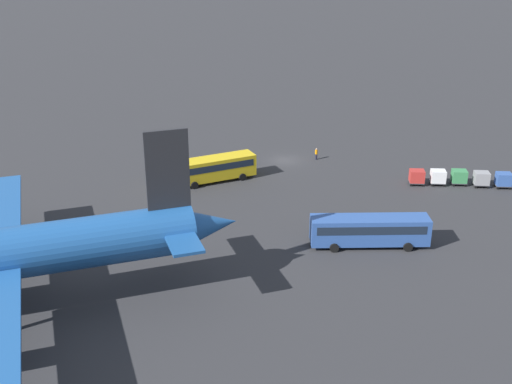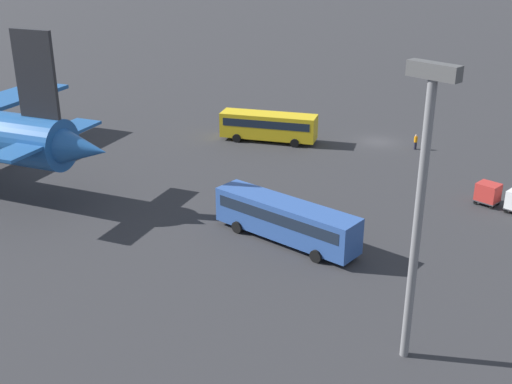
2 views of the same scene
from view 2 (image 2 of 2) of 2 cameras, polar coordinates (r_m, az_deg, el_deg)
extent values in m
plane|color=#2D2D30|center=(77.28, 10.81, 4.41)|extent=(600.00, 600.00, 0.00)
cone|color=#1E5193|center=(56.84, -15.67, 3.79)|extent=(7.20, 6.26, 4.17)
cube|color=#262628|center=(57.43, -19.02, 9.84)|extent=(3.77, 1.94, 7.41)
cube|color=#1E5193|center=(58.53, -18.04, 4.53)|extent=(7.43, 12.14, 0.28)
cube|color=gold|center=(75.64, 1.12, 5.92)|extent=(11.11, 8.18, 2.87)
cube|color=#192333|center=(75.50, 1.13, 6.28)|extent=(10.36, 7.75, 0.92)
cylinder|color=black|center=(75.60, -1.73, 4.80)|extent=(1.01, 0.77, 1.00)
cylinder|color=black|center=(78.30, -1.09, 5.43)|extent=(1.01, 0.77, 1.00)
cylinder|color=black|center=(73.92, 3.45, 4.36)|extent=(1.01, 0.77, 1.00)
cylinder|color=black|center=(76.67, 3.92, 5.01)|extent=(1.01, 0.77, 1.00)
cube|color=#2D5199|center=(51.13, 2.65, -2.43)|extent=(12.95, 4.07, 2.91)
cube|color=#192333|center=(50.92, 2.66, -1.91)|extent=(11.94, 4.00, 0.93)
cylinder|color=black|center=(53.02, -1.69, -3.15)|extent=(1.03, 0.41, 1.00)
cylinder|color=black|center=(54.92, 0.22, -2.19)|extent=(1.03, 0.41, 1.00)
cylinder|color=black|center=(48.71, 5.34, -5.70)|extent=(1.03, 0.41, 1.00)
cylinder|color=black|center=(50.77, 7.13, -4.55)|extent=(1.03, 0.41, 1.00)
cylinder|color=#1E1E2D|center=(75.38, 13.97, 4.02)|extent=(0.32, 0.32, 0.85)
cylinder|color=orange|center=(75.15, 14.02, 4.56)|extent=(0.38, 0.38, 0.65)
sphere|color=tan|center=(75.02, 14.05, 4.88)|extent=(0.24, 0.24, 0.24)
cylinder|color=black|center=(60.94, 21.31, -1.58)|extent=(0.36, 0.13, 0.36)
cylinder|color=black|center=(62.04, 21.81, -1.23)|extent=(0.36, 0.13, 0.36)
cube|color=#38383D|center=(62.02, 19.83, -0.72)|extent=(2.04, 1.73, 0.10)
cube|color=#B72D28|center=(61.71, 19.93, 0.01)|extent=(1.94, 1.65, 1.60)
cylinder|color=black|center=(61.85, 18.91, -0.89)|extent=(0.36, 0.13, 0.36)
cylinder|color=black|center=(62.93, 19.44, -0.55)|extent=(0.36, 0.13, 0.36)
cylinder|color=black|center=(61.28, 20.17, -1.28)|extent=(0.36, 0.13, 0.36)
cylinder|color=black|center=(62.37, 20.68, -0.93)|extent=(0.36, 0.13, 0.36)
cylinder|color=slate|center=(35.92, 14.13, -3.23)|extent=(0.50, 0.50, 16.48)
cube|color=#4C4C4C|center=(33.22, 15.54, 10.34)|extent=(2.80, 0.70, 0.80)
camera|label=1|loc=(49.11, -85.67, 13.04)|focal=45.00mm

